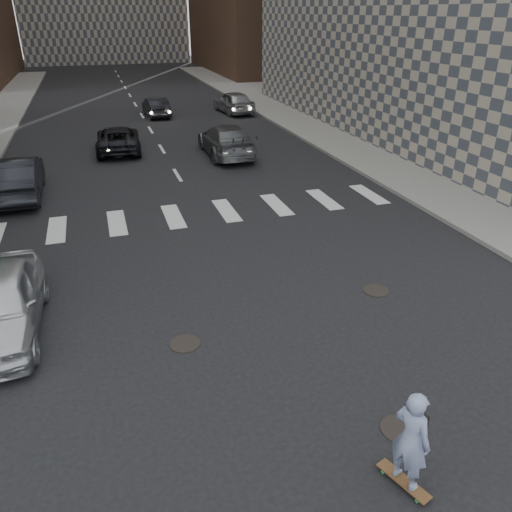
{
  "coord_description": "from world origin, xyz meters",
  "views": [
    {
      "loc": [
        -3.26,
        -8.03,
        6.74
      ],
      "look_at": [
        0.08,
        2.47,
        1.3
      ],
      "focal_mm": 35.0,
      "sensor_mm": 36.0,
      "label": 1
    }
  ],
  "objects_px": {
    "traffic_car_e": "(156,107)",
    "traffic_car_c": "(118,139)",
    "skateboarder": "(411,439)",
    "traffic_car_d": "(233,102)",
    "traffic_car_b": "(226,140)",
    "traffic_car_a": "(17,177)"
  },
  "relations": [
    {
      "from": "traffic_car_b",
      "to": "traffic_car_d",
      "type": "distance_m",
      "value": 11.82
    },
    {
      "from": "skateboarder",
      "to": "traffic_car_c",
      "type": "height_order",
      "value": "skateboarder"
    },
    {
      "from": "traffic_car_a",
      "to": "traffic_car_d",
      "type": "bearing_deg",
      "value": -131.7
    },
    {
      "from": "traffic_car_b",
      "to": "traffic_car_e",
      "type": "height_order",
      "value": "traffic_car_b"
    },
    {
      "from": "traffic_car_c",
      "to": "traffic_car_e",
      "type": "bearing_deg",
      "value": -105.94
    },
    {
      "from": "skateboarder",
      "to": "traffic_car_b",
      "type": "bearing_deg",
      "value": 64.11
    },
    {
      "from": "traffic_car_e",
      "to": "traffic_car_b",
      "type": "bearing_deg",
      "value": 96.24
    },
    {
      "from": "traffic_car_a",
      "to": "traffic_car_d",
      "type": "relative_size",
      "value": 1.07
    },
    {
      "from": "traffic_car_b",
      "to": "traffic_car_d",
      "type": "height_order",
      "value": "traffic_car_d"
    },
    {
      "from": "traffic_car_a",
      "to": "traffic_car_b",
      "type": "xyz_separation_m",
      "value": [
        9.51,
        3.7,
        -0.03
      ]
    },
    {
      "from": "skateboarder",
      "to": "traffic_car_b",
      "type": "xyz_separation_m",
      "value": [
        2.4,
        20.22,
        -0.2
      ]
    },
    {
      "from": "traffic_car_d",
      "to": "traffic_car_e",
      "type": "relative_size",
      "value": 1.16
    },
    {
      "from": "skateboarder",
      "to": "traffic_car_d",
      "type": "relative_size",
      "value": 0.4
    },
    {
      "from": "traffic_car_c",
      "to": "traffic_car_d",
      "type": "distance_m",
      "value": 12.41
    },
    {
      "from": "skateboarder",
      "to": "traffic_car_b",
      "type": "relative_size",
      "value": 0.35
    },
    {
      "from": "traffic_car_a",
      "to": "traffic_car_c",
      "type": "height_order",
      "value": "traffic_car_a"
    },
    {
      "from": "skateboarder",
      "to": "traffic_car_d",
      "type": "bearing_deg",
      "value": 60.29
    },
    {
      "from": "traffic_car_c",
      "to": "traffic_car_e",
      "type": "relative_size",
      "value": 1.2
    },
    {
      "from": "skateboarder",
      "to": "traffic_car_e",
      "type": "xyz_separation_m",
      "value": [
        0.36,
        31.9,
        -0.32
      ]
    },
    {
      "from": "traffic_car_b",
      "to": "traffic_car_e",
      "type": "bearing_deg",
      "value": -79.36
    },
    {
      "from": "traffic_car_e",
      "to": "traffic_car_c",
      "type": "bearing_deg",
      "value": 67.17
    },
    {
      "from": "skateboarder",
      "to": "traffic_car_a",
      "type": "distance_m",
      "value": 17.99
    }
  ]
}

